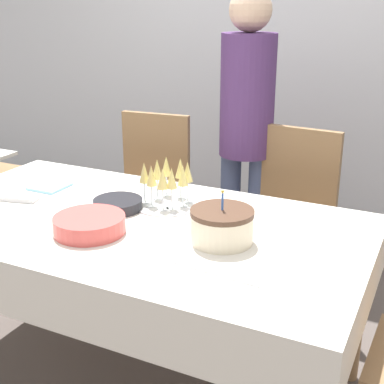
{
  "coord_description": "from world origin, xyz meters",
  "views": [
    {
      "loc": [
        1.04,
        -1.62,
        1.54
      ],
      "look_at": [
        0.21,
        0.09,
        0.87
      ],
      "focal_mm": 50.0,
      "sensor_mm": 36.0,
      "label": 1
    }
  ],
  "objects_px": {
    "champagne_tray": "(167,181)",
    "person_standing": "(247,119)",
    "plate_stack_dessert": "(118,204)",
    "dining_chair_far_right": "(289,218)",
    "birthday_cake": "(222,226)",
    "dining_chair_far_left": "(149,193)",
    "plate_stack_main": "(89,224)"
  },
  "relations": [
    {
      "from": "dining_chair_far_right",
      "to": "plate_stack_main",
      "type": "distance_m",
      "value": 1.11
    },
    {
      "from": "dining_chair_far_left",
      "to": "plate_stack_dessert",
      "type": "distance_m",
      "value": 0.82
    },
    {
      "from": "dining_chair_far_right",
      "to": "champagne_tray",
      "type": "height_order",
      "value": "dining_chair_far_right"
    },
    {
      "from": "dining_chair_far_left",
      "to": "person_standing",
      "type": "bearing_deg",
      "value": 16.84
    },
    {
      "from": "birthday_cake",
      "to": "person_standing",
      "type": "relative_size",
      "value": 0.14
    },
    {
      "from": "person_standing",
      "to": "plate_stack_dessert",
      "type": "bearing_deg",
      "value": -103.88
    },
    {
      "from": "birthday_cake",
      "to": "champagne_tray",
      "type": "xyz_separation_m",
      "value": [
        -0.35,
        0.24,
        0.04
      ]
    },
    {
      "from": "dining_chair_far_left",
      "to": "plate_stack_main",
      "type": "bearing_deg",
      "value": -71.42
    },
    {
      "from": "plate_stack_dessert",
      "to": "person_standing",
      "type": "xyz_separation_m",
      "value": [
        0.22,
        0.89,
        0.2
      ]
    },
    {
      "from": "champagne_tray",
      "to": "plate_stack_dessert",
      "type": "distance_m",
      "value": 0.22
    },
    {
      "from": "dining_chair_far_left",
      "to": "plate_stack_dessert",
      "type": "bearing_deg",
      "value": -68.35
    },
    {
      "from": "dining_chair_far_left",
      "to": "dining_chair_far_right",
      "type": "bearing_deg",
      "value": 0.0
    },
    {
      "from": "plate_stack_main",
      "to": "birthday_cake",
      "type": "bearing_deg",
      "value": 16.56
    },
    {
      "from": "champagne_tray",
      "to": "plate_stack_dessert",
      "type": "height_order",
      "value": "champagne_tray"
    },
    {
      "from": "plate_stack_main",
      "to": "person_standing",
      "type": "relative_size",
      "value": 0.16
    },
    {
      "from": "plate_stack_dessert",
      "to": "person_standing",
      "type": "height_order",
      "value": "person_standing"
    },
    {
      "from": "champagne_tray",
      "to": "plate_stack_dessert",
      "type": "bearing_deg",
      "value": -137.81
    },
    {
      "from": "dining_chair_far_right",
      "to": "birthday_cake",
      "type": "height_order",
      "value": "dining_chair_far_right"
    },
    {
      "from": "dining_chair_far_left",
      "to": "birthday_cake",
      "type": "relative_size",
      "value": 4.3
    },
    {
      "from": "dining_chair_far_left",
      "to": "plate_stack_main",
      "type": "xyz_separation_m",
      "value": [
        0.33,
        -0.97,
        0.25
      ]
    },
    {
      "from": "champagne_tray",
      "to": "person_standing",
      "type": "relative_size",
      "value": 0.18
    },
    {
      "from": "dining_chair_far_right",
      "to": "person_standing",
      "type": "relative_size",
      "value": 0.6
    },
    {
      "from": "dining_chair_far_left",
      "to": "champagne_tray",
      "type": "relative_size",
      "value": 3.36
    },
    {
      "from": "dining_chair_far_left",
      "to": "champagne_tray",
      "type": "distance_m",
      "value": 0.8
    },
    {
      "from": "champagne_tray",
      "to": "person_standing",
      "type": "height_order",
      "value": "person_standing"
    },
    {
      "from": "person_standing",
      "to": "champagne_tray",
      "type": "bearing_deg",
      "value": -95.01
    },
    {
      "from": "champagne_tray",
      "to": "person_standing",
      "type": "bearing_deg",
      "value": 84.99
    },
    {
      "from": "birthday_cake",
      "to": "plate_stack_dessert",
      "type": "relative_size",
      "value": 1.12
    },
    {
      "from": "plate_stack_dessert",
      "to": "birthday_cake",
      "type": "bearing_deg",
      "value": -11.59
    },
    {
      "from": "plate_stack_dessert",
      "to": "dining_chair_far_right",
      "type": "bearing_deg",
      "value": 54.71
    },
    {
      "from": "dining_chair_far_left",
      "to": "champagne_tray",
      "type": "bearing_deg",
      "value": -53.16
    },
    {
      "from": "dining_chair_far_left",
      "to": "plate_stack_main",
      "type": "distance_m",
      "value": 1.06
    }
  ]
}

